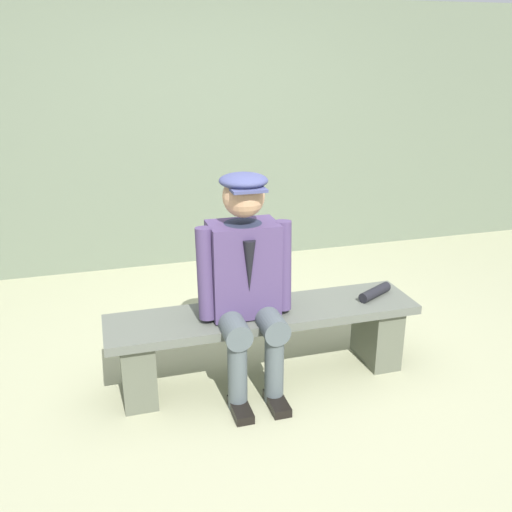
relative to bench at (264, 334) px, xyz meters
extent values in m
plane|color=gray|center=(0.00, 0.00, -0.30)|extent=(30.00, 30.00, 0.00)
cube|color=#50544B|center=(0.00, 0.00, 0.13)|extent=(1.87, 0.42, 0.05)
cube|color=#4F5344|center=(-0.76, 0.00, -0.10)|extent=(0.19, 0.36, 0.40)
cube|color=#4F5344|center=(0.76, 0.00, -0.10)|extent=(0.19, 0.36, 0.40)
cube|color=#423359|center=(0.13, 0.00, 0.44)|extent=(0.39, 0.26, 0.54)
cylinder|color=#1E2338|center=(0.13, 0.00, 0.68)|extent=(0.21, 0.21, 0.06)
cone|color=black|center=(0.13, 0.13, 0.50)|extent=(0.07, 0.07, 0.30)
sphere|color=tan|center=(0.13, 0.02, 0.86)|extent=(0.23, 0.23, 0.23)
ellipsoid|color=#393D66|center=(0.13, 0.02, 0.95)|extent=(0.27, 0.27, 0.08)
cube|color=#393D66|center=(0.13, 0.12, 0.92)|extent=(0.19, 0.10, 0.02)
cylinder|color=#454F51|center=(0.02, 0.13, 0.16)|extent=(0.15, 0.39, 0.15)
cylinder|color=#454F51|center=(0.02, 0.26, -0.07)|extent=(0.11, 0.11, 0.46)
cube|color=black|center=(0.02, 0.32, -0.27)|extent=(0.10, 0.24, 0.05)
cylinder|color=#423359|center=(-0.10, 0.04, 0.44)|extent=(0.11, 0.13, 0.53)
cylinder|color=#454F51|center=(0.23, 0.13, 0.16)|extent=(0.15, 0.39, 0.15)
cylinder|color=#454F51|center=(0.23, 0.26, -0.07)|extent=(0.11, 0.11, 0.46)
cube|color=black|center=(0.23, 0.32, -0.27)|extent=(0.10, 0.24, 0.05)
cylinder|color=#423359|center=(0.35, 0.04, 0.44)|extent=(0.11, 0.14, 0.53)
cylinder|color=black|center=(-0.72, 0.01, 0.19)|extent=(0.26, 0.19, 0.06)
cube|color=#596551|center=(0.00, -2.26, 0.87)|extent=(12.00, 0.24, 2.34)
camera|label=1|loc=(0.89, 2.88, 1.60)|focal=39.37mm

